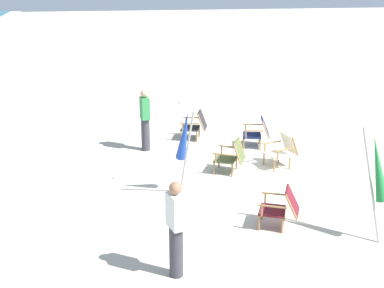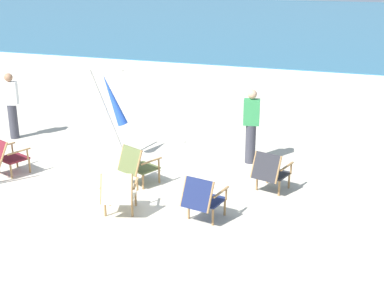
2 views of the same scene
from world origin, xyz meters
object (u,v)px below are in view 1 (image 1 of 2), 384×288
at_px(beach_chair_front_right, 258,132).
at_px(person_by_waterline, 145,120).
at_px(beach_chair_front_left, 196,124).
at_px(umbrella_furled_blue, 184,137).
at_px(beach_chair_far_center, 232,155).
at_px(beach_chair_back_right, 283,150).
at_px(umbrella_furled_green, 378,170).
at_px(beach_chair_back_left, 281,206).
at_px(person_near_chairs, 176,229).

relative_size(beach_chair_front_right, person_by_waterline, 0.50).
relative_size(beach_chair_front_left, person_by_waterline, 0.51).
bearing_deg(beach_chair_front_left, umbrella_furled_blue, 168.71).
xyz_separation_m(beach_chair_front_right, person_by_waterline, (0.14, 2.97, 0.41)).
height_order(umbrella_furled_blue, person_by_waterline, umbrella_furled_blue).
height_order(beach_chair_far_center, beach_chair_front_left, beach_chair_far_center).
distance_m(beach_chair_back_right, umbrella_furled_green, 3.77).
bearing_deg(beach_chair_back_right, beach_chair_back_left, 163.22).
distance_m(beach_chair_far_center, person_near_chairs, 4.48).
height_order(beach_chair_back_left, beach_chair_back_right, beach_chair_back_right).
relative_size(beach_chair_front_left, person_near_chairs, 0.51).
bearing_deg(beach_chair_back_right, person_by_waterline, 64.17).
distance_m(beach_chair_far_center, person_by_waterline, 2.68).
height_order(beach_chair_back_right, umbrella_furled_green, umbrella_furled_green).
distance_m(beach_chair_back_right, person_by_waterline, 3.61).
relative_size(beach_chair_back_left, person_near_chairs, 0.55).
bearing_deg(umbrella_furled_green, beach_chair_far_center, 29.29).
distance_m(beach_chair_front_left, person_near_chairs, 6.75).
distance_m(beach_chair_front_left, umbrella_furled_blue, 3.79).
bearing_deg(beach_chair_far_center, person_by_waterline, 46.96).
height_order(beach_chair_back_left, person_by_waterline, person_by_waterline).
xyz_separation_m(person_near_chairs, person_by_waterline, (5.92, 0.22, 0.00)).
relative_size(beach_chair_front_right, umbrella_furled_green, 0.39).
xyz_separation_m(beach_chair_front_right, beach_chair_front_left, (0.84, 1.56, 0.00)).
bearing_deg(person_near_chairs, beach_chair_front_left, -10.24).
relative_size(beach_chair_far_center, person_near_chairs, 0.52).
bearing_deg(beach_chair_back_right, umbrella_furled_green, -170.65).
bearing_deg(umbrella_furled_blue, person_near_chairs, 171.02).
bearing_deg(beach_chair_back_left, umbrella_furled_green, -112.39).
height_order(umbrella_furled_blue, person_near_chairs, umbrella_furled_blue).
relative_size(beach_chair_back_right, umbrella_furled_blue, 0.41).
distance_m(beach_chair_back_left, beach_chair_front_right, 4.47).
relative_size(person_near_chairs, person_by_waterline, 1.00).
bearing_deg(person_near_chairs, umbrella_furled_green, -78.22).
height_order(beach_chair_back_left, beach_chair_front_left, beach_chair_front_left).
height_order(beach_chair_front_right, umbrella_furled_blue, umbrella_furled_blue).
distance_m(beach_chair_front_right, person_by_waterline, 3.00).
bearing_deg(beach_chair_back_left, beach_chair_far_center, 8.11).
bearing_deg(beach_chair_back_left, person_near_chairs, 122.99).
xyz_separation_m(beach_chair_front_right, umbrella_furled_blue, (-2.77, 2.28, 0.89)).
distance_m(beach_chair_front_right, umbrella_furled_green, 5.19).
height_order(beach_chair_front_right, umbrella_furled_green, umbrella_furled_green).
xyz_separation_m(beach_chair_front_right, beach_chair_back_right, (-1.43, -0.26, 0.00)).
relative_size(beach_chair_back_left, beach_chair_front_left, 1.08).
xyz_separation_m(beach_chair_back_right, umbrella_furled_green, (-3.61, -0.59, 0.91)).
bearing_deg(beach_chair_front_right, umbrella_furled_blue, 140.61).
distance_m(beach_chair_back_left, umbrella_furled_blue, 2.48).
height_order(beach_chair_far_center, beach_chair_back_left, beach_chair_far_center).
bearing_deg(beach_chair_back_left, umbrella_furled_blue, 44.68).
relative_size(beach_chair_back_right, person_near_chairs, 0.51).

